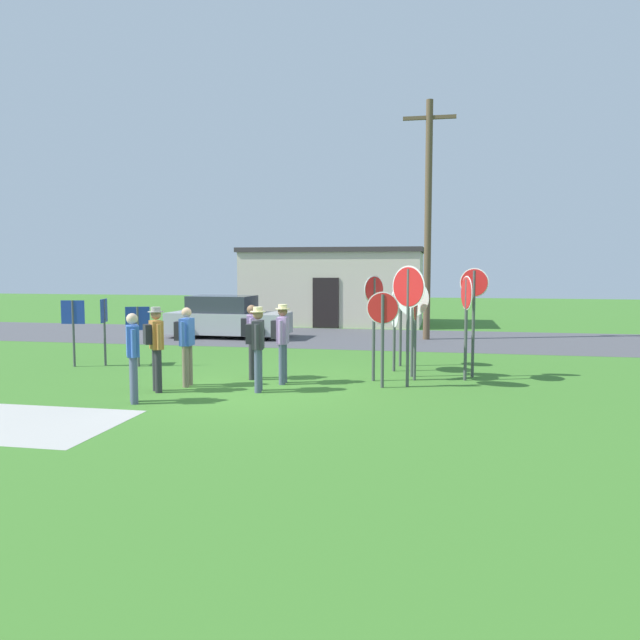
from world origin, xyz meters
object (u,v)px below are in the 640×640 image
(person_in_dark_shirt, at_px, (257,343))
(parked_car_on_street, at_px, (227,318))
(stop_sign_low_front, at_px, (474,304))
(stop_sign_center_cluster, at_px, (401,302))
(stop_sign_far_back, at_px, (415,321))
(info_panel_rightmost, at_px, (138,326))
(person_with_sunhat, at_px, (186,341))
(utility_pole, at_px, (428,216))
(person_on_left, at_px, (133,353))
(stop_sign_leaning_right, at_px, (466,309))
(person_in_blue, at_px, (282,338))
(stop_sign_leaning_left, at_px, (374,311))
(info_panel_leftmost, at_px, (73,321))
(person_near_signs, at_px, (155,343))
(stop_sign_tallest, at_px, (408,303))
(stop_sign_rear_left, at_px, (395,316))
(stop_sign_nearest, at_px, (383,323))
(person_in_teal, at_px, (251,336))
(info_panel_middle, at_px, (104,320))
(stop_sign_rear_right, at_px, (413,310))

(person_in_dark_shirt, bearing_deg, parked_car_on_street, 113.19)
(stop_sign_low_front, bearing_deg, stop_sign_center_cluster, 143.81)
(stop_sign_far_back, height_order, info_panel_rightmost, stop_sign_far_back)
(person_with_sunhat, bearing_deg, stop_sign_far_back, 18.94)
(utility_pole, height_order, parked_car_on_street, utility_pole)
(person_on_left, bearing_deg, person_with_sunhat, 79.61)
(stop_sign_leaning_right, height_order, person_in_blue, stop_sign_leaning_right)
(stop_sign_leaning_left, bearing_deg, person_in_blue, -159.86)
(person_in_dark_shirt, bearing_deg, stop_sign_center_cluster, 55.24)
(person_with_sunhat, bearing_deg, info_panel_leftmost, 154.22)
(person_near_signs, bearing_deg, info_panel_leftmost, 143.95)
(stop_sign_leaning_right, bearing_deg, stop_sign_leaning_left, -167.09)
(info_panel_rightmost, bearing_deg, info_panel_leftmost, -167.93)
(stop_sign_leaning_right, relative_size, person_in_blue, 1.35)
(parked_car_on_street, height_order, stop_sign_tallest, stop_sign_tallest)
(stop_sign_leaning_right, distance_m, person_with_sunhat, 6.18)
(stop_sign_far_back, height_order, stop_sign_rear_left, stop_sign_far_back)
(utility_pole, xyz_separation_m, stop_sign_nearest, (-0.70, -9.02, -2.93))
(parked_car_on_street, relative_size, person_in_teal, 2.57)
(utility_pole, xyz_separation_m, info_panel_middle, (-8.02, -7.46, -3.11))
(person_in_blue, xyz_separation_m, info_panel_rightmost, (-4.20, 1.54, 0.04))
(stop_sign_tallest, height_order, stop_sign_rear_left, stop_sign_tallest)
(stop_sign_rear_left, bearing_deg, person_in_blue, -137.51)
(stop_sign_center_cluster, bearing_deg, person_on_left, -131.17)
(person_in_teal, xyz_separation_m, info_panel_leftmost, (-4.97, 0.79, 0.19))
(utility_pole, bearing_deg, stop_sign_center_cluster, -94.86)
(person_in_blue, xyz_separation_m, info_panel_middle, (-5.12, 1.51, 0.18))
(stop_sign_tallest, bearing_deg, stop_sign_leaning_left, 145.48)
(parked_car_on_street, bearing_deg, info_panel_rightmost, -90.02)
(person_on_left, bearing_deg, info_panel_leftmost, 134.79)
(person_in_blue, bearing_deg, person_near_signs, -149.46)
(info_panel_leftmost, bearing_deg, stop_sign_leaning_right, -0.15)
(stop_sign_nearest, relative_size, stop_sign_low_front, 0.81)
(utility_pole, distance_m, stop_sign_leaning_left, 8.76)
(stop_sign_rear_left, bearing_deg, info_panel_rightmost, -175.10)
(info_panel_leftmost, xyz_separation_m, info_panel_rightmost, (1.60, 0.34, -0.12))
(person_in_teal, relative_size, info_panel_middle, 0.98)
(person_near_signs, bearing_deg, stop_sign_center_cluster, 42.28)
(stop_sign_nearest, height_order, person_in_teal, stop_sign_nearest)
(stop_sign_nearest, bearing_deg, stop_sign_leaning_left, 109.31)
(parked_car_on_street, xyz_separation_m, stop_sign_leaning_right, (8.14, -7.05, 0.92))
(parked_car_on_street, xyz_separation_m, stop_sign_nearest, (6.39, -8.27, 0.68))
(person_near_signs, distance_m, person_in_teal, 2.29)
(stop_sign_leaning_left, xyz_separation_m, info_panel_rightmost, (-6.13, 0.83, -0.51))
(utility_pole, relative_size, stop_sign_leaning_right, 3.51)
(stop_sign_rear_right, bearing_deg, person_in_dark_shirt, -142.24)
(stop_sign_leaning_left, bearing_deg, stop_sign_far_back, 15.54)
(info_panel_middle, bearing_deg, stop_sign_center_cluster, 10.46)
(stop_sign_leaning_left, relative_size, person_in_dark_shirt, 1.36)
(person_with_sunhat, relative_size, person_on_left, 1.00)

